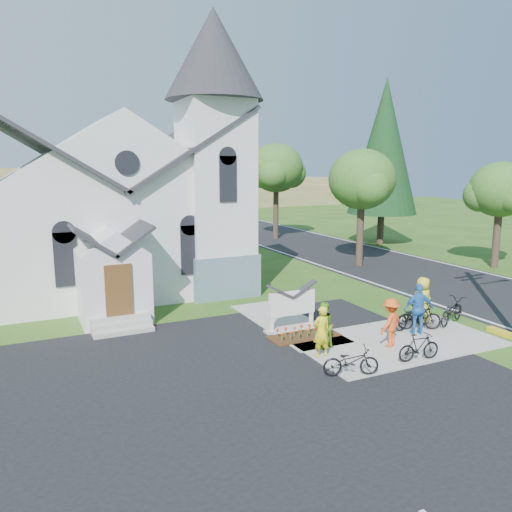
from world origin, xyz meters
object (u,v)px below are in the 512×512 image
cyclist_3 (390,322)px  bike_4 (452,311)px  bike_1 (419,347)px  bike_3 (419,317)px  cyclist_2 (419,309)px  cyclist_4 (422,300)px  cyclist_0 (321,332)px  cyclist_1 (323,325)px  bike_0 (351,361)px  church_sign (292,304)px  bike_2 (412,316)px

cyclist_3 → bike_4: (3.78, 0.90, -0.33)m
bike_1 → bike_3: bearing=-37.0°
cyclist_2 → cyclist_4: bearing=-119.1°
cyclist_0 → bike_4: 6.45m
cyclist_1 → bike_0: bearing=72.0°
bike_1 → cyclist_4: (2.82, 2.85, 0.47)m
cyclist_2 → bike_4: cyclist_2 is taller
bike_1 → cyclist_2: 2.67m
cyclist_0 → bike_3: cyclist_0 is taller
church_sign → cyclist_3: size_ratio=1.31×
bike_0 → cyclist_3: 2.99m
bike_0 → cyclist_3: bearing=-41.6°
cyclist_3 → bike_3: cyclist_3 is taller
bike_0 → bike_4: bearing=-49.9°
cyclist_1 → bike_4: bearing=174.4°
cyclist_0 → bike_1: (2.60, -1.60, -0.40)m
cyclist_1 → bike_1: cyclist_1 is taller
cyclist_0 → bike_3: (4.75, 0.68, -0.35)m
bike_3 → bike_4: bike_4 is taller
bike_4 → cyclist_1: bearing=68.4°
cyclist_0 → cyclist_4: size_ratio=0.92×
church_sign → bike_2: church_sign is taller
cyclist_0 → cyclist_4: cyclist_4 is taller
bike_3 → cyclist_4: (0.66, 0.58, 0.42)m
cyclist_0 → bike_4: cyclist_0 is taller
cyclist_3 → bike_4: size_ratio=0.87×
cyclist_4 → church_sign: bearing=-17.6°
bike_1 → bike_3: bike_3 is taller
cyclist_4 → bike_2: bearing=22.4°
cyclist_0 → bike_0: cyclist_0 is taller
cyclist_3 → cyclist_4: (2.80, 1.45, 0.08)m
cyclist_0 → cyclist_3: bearing=176.4°
cyclist_3 → bike_0: bearing=6.2°
cyclist_2 → bike_3: 0.67m
church_sign → bike_1: church_sign is taller
church_sign → bike_0: 4.46m
bike_2 → bike_0: bearing=110.4°
bike_2 → cyclist_4: 0.96m
cyclist_4 → cyclist_2: bearing=40.8°
bike_2 → cyclist_3: cyclist_3 is taller
bike_1 → cyclist_1: bearing=50.1°
bike_0 → cyclist_2: size_ratio=0.88×
cyclist_1 → bike_1: (2.13, -2.23, -0.35)m
cyclist_3 → bike_4: cyclist_3 is taller
cyclist_1 → bike_2: 4.17m
church_sign → cyclist_1: 2.17m
bike_1 → cyclist_2: (1.77, 1.94, 0.49)m
church_sign → cyclist_4: 5.16m
church_sign → bike_0: bearing=-96.5°
cyclist_2 → bike_3: bearing=-119.0°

